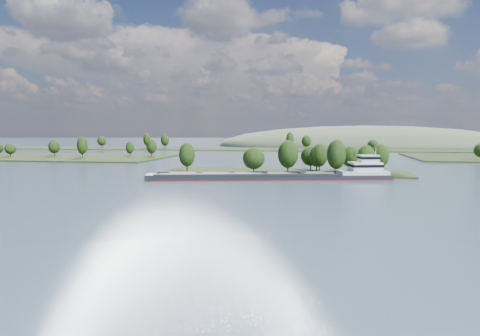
# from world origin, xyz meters

# --- Properties ---
(ground) EXTENTS (1800.00, 1800.00, 0.00)m
(ground) POSITION_xyz_m (0.00, 120.00, 0.00)
(ground) COLOR #36485D
(ground) RESTS_ON ground
(tree_island) EXTENTS (100.00, 31.08, 14.70)m
(tree_island) POSITION_xyz_m (6.42, 178.86, 4.34)
(tree_island) COLOR black
(tree_island) RESTS_ON ground
(back_shoreline) EXTENTS (900.00, 60.00, 16.25)m
(back_shoreline) POSITION_xyz_m (5.79, 399.77, 0.65)
(back_shoreline) COLOR black
(back_shoreline) RESTS_ON ground
(hill_west) EXTENTS (320.00, 160.00, 44.00)m
(hill_west) POSITION_xyz_m (60.00, 500.00, 0.00)
(hill_west) COLOR #4D5C3F
(hill_west) RESTS_ON ground
(cargo_barge) EXTENTS (87.24, 29.17, 11.78)m
(cargo_barge) POSITION_xyz_m (2.97, 156.47, 1.48)
(cargo_barge) COLOR black
(cargo_barge) RESTS_ON ground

